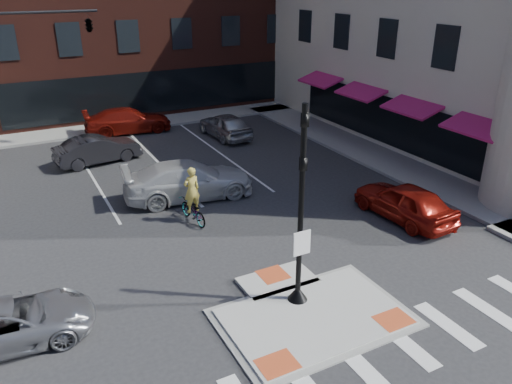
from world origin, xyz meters
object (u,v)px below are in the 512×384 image
cyclist (192,204)px  silver_suv (10,323)px  bg_car_dark (98,149)px  bg_car_silver (225,125)px  bg_car_red (128,120)px  red_sedan (404,201)px  white_pickup (189,180)px

cyclist → silver_suv: bearing=25.1°
bg_car_dark → cyclist: size_ratio=1.89×
silver_suv → bg_car_silver: size_ratio=1.00×
silver_suv → bg_car_red: bg_car_red is taller
red_sedan → bg_car_red: bg_car_red is taller
red_sedan → cyclist: (-7.64, 3.67, 0.02)m
bg_car_dark → bg_car_red: (2.80, 4.76, 0.04)m
bg_car_red → silver_suv: bearing=161.6°
red_sedan → white_pickup: size_ratio=0.79×
red_sedan → bg_car_dark: red_sedan is taller
white_pickup → bg_car_dark: bearing=29.6°
silver_suv → cyclist: bearing=-53.1°
bg_car_silver → cyclist: 11.40m
silver_suv → cyclist: 8.20m
silver_suv → white_pickup: (7.60, 6.80, 0.21)m
white_pickup → bg_car_dark: (-2.64, 6.45, -0.10)m
white_pickup → bg_car_silver: 9.04m
bg_car_silver → silver_suv: bearing=44.1°
bg_car_silver → bg_car_red: (-4.95, 3.75, 0.02)m
red_sedan → bg_car_silver: bearing=-86.3°
red_sedan → bg_car_red: 18.49m
white_pickup → bg_car_silver: size_ratio=1.29×
silver_suv → cyclist: (6.88, 4.46, 0.17)m
silver_suv → bg_car_dark: bg_car_dark is taller
silver_suv → bg_car_red: bearing=-19.4°
bg_car_silver → cyclist: bearing=55.1°
white_pickup → bg_car_red: (0.16, 11.21, -0.06)m
bg_car_dark → bg_car_red: 5.52m
silver_suv → white_pickup: white_pickup is taller
bg_car_silver → red_sedan: bearing=93.5°
bg_car_dark → bg_car_red: size_ratio=0.83×
bg_car_dark → silver_suv: bearing=151.0°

